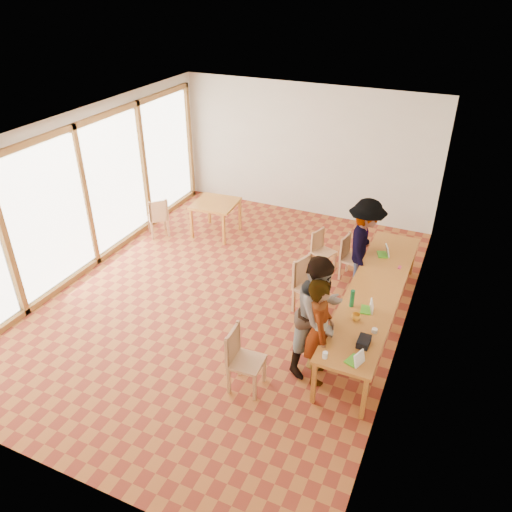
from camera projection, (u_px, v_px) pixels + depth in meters
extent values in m
plane|color=#9F5626|center=(229.00, 298.00, 8.95)|extent=(8.00, 8.00, 0.00)
cube|color=beige|center=(306.00, 151.00, 11.34)|extent=(6.00, 0.10, 3.00)
cube|color=beige|center=(46.00, 384.00, 5.05)|extent=(6.00, 0.10, 3.00)
cube|color=beige|center=(413.00, 261.00, 7.14)|extent=(0.10, 8.00, 3.00)
cube|color=white|center=(84.00, 193.00, 9.24)|extent=(0.10, 8.00, 3.00)
cube|color=white|center=(223.00, 131.00, 7.43)|extent=(6.00, 8.00, 0.04)
cube|color=#C2802B|center=(375.00, 291.00, 7.87)|extent=(0.80, 4.00, 0.05)
cube|color=#C2802B|center=(314.00, 383.00, 6.65)|extent=(0.06, 0.06, 0.70)
cube|color=#C2802B|center=(377.00, 251.00, 9.70)|extent=(0.06, 0.06, 0.70)
cube|color=#C2802B|center=(364.00, 399.00, 6.41)|extent=(0.06, 0.06, 0.70)
cube|color=#C2802B|center=(413.00, 258.00, 9.46)|extent=(0.06, 0.06, 0.70)
cube|color=#C2802B|center=(215.00, 203.00, 10.72)|extent=(0.90, 0.90, 0.05)
cube|color=#C2802B|center=(192.00, 223.00, 10.75)|extent=(0.05, 0.05, 0.70)
cube|color=#C2802B|center=(209.00, 209.00, 11.36)|extent=(0.05, 0.05, 0.70)
cube|color=#C2802B|center=(224.00, 230.00, 10.47)|extent=(0.05, 0.05, 0.70)
cube|color=#C2802B|center=(240.00, 215.00, 11.08)|extent=(0.05, 0.05, 0.70)
cube|color=tan|center=(247.00, 362.00, 6.84)|extent=(0.47, 0.47, 0.04)
cube|color=tan|center=(233.00, 344.00, 6.77)|extent=(0.07, 0.45, 0.47)
cube|color=tan|center=(311.00, 289.00, 8.37)|extent=(0.59, 0.59, 0.04)
cube|color=tan|center=(302.00, 271.00, 8.36)|extent=(0.20, 0.45, 0.48)
cube|color=tan|center=(324.00, 252.00, 9.58)|extent=(0.48, 0.48, 0.04)
cube|color=tan|center=(317.00, 240.00, 9.58)|extent=(0.16, 0.37, 0.39)
cube|color=tan|center=(353.00, 259.00, 9.31)|extent=(0.46, 0.46, 0.04)
cube|color=tan|center=(345.00, 246.00, 9.28)|extent=(0.10, 0.40, 0.42)
cube|color=tan|center=(158.00, 217.00, 10.84)|extent=(0.58, 0.58, 0.04)
cube|color=tan|center=(158.00, 211.00, 10.57)|extent=(0.32, 0.32, 0.43)
imported|color=gray|center=(319.00, 331.00, 6.83)|extent=(0.57, 0.70, 1.66)
imported|color=gray|center=(320.00, 315.00, 6.98)|extent=(0.98, 1.09, 1.85)
imported|color=gray|center=(364.00, 246.00, 8.81)|extent=(0.83, 1.22, 1.75)
cube|color=#49B020|center=(354.00, 360.00, 6.42)|extent=(0.22, 0.26, 0.02)
cube|color=white|center=(359.00, 359.00, 6.34)|extent=(0.13, 0.21, 0.18)
cube|color=#49B020|center=(366.00, 310.00, 7.37)|extent=(0.18, 0.23, 0.02)
cube|color=white|center=(372.00, 306.00, 7.31)|extent=(0.09, 0.20, 0.18)
cube|color=#49B020|center=(382.00, 255.00, 8.77)|extent=(0.23, 0.27, 0.02)
cube|color=white|center=(388.00, 251.00, 8.72)|extent=(0.14, 0.22, 0.19)
imported|color=gold|center=(356.00, 317.00, 7.15)|extent=(0.15, 0.15, 0.10)
cylinder|color=#176B36|center=(352.00, 298.00, 7.40)|extent=(0.07, 0.07, 0.28)
cylinder|color=silver|center=(325.00, 355.00, 6.46)|extent=(0.07, 0.07, 0.09)
cylinder|color=white|center=(375.00, 331.00, 6.92)|extent=(0.08, 0.08, 0.06)
cube|color=#CA2E58|center=(400.00, 267.00, 8.40)|extent=(0.05, 0.10, 0.01)
cube|color=black|center=(364.00, 342.00, 6.69)|extent=(0.16, 0.26, 0.09)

